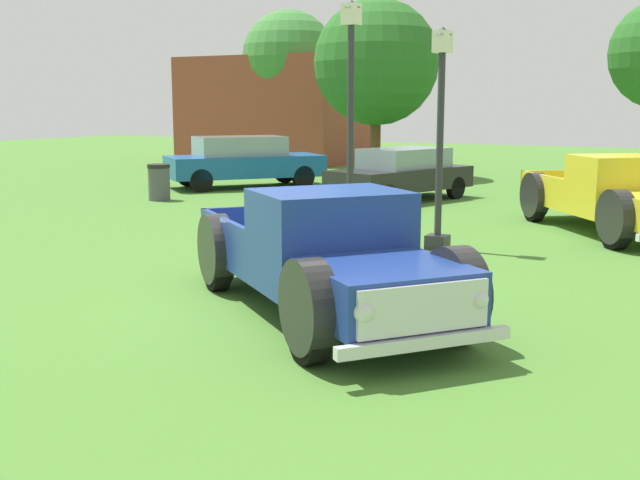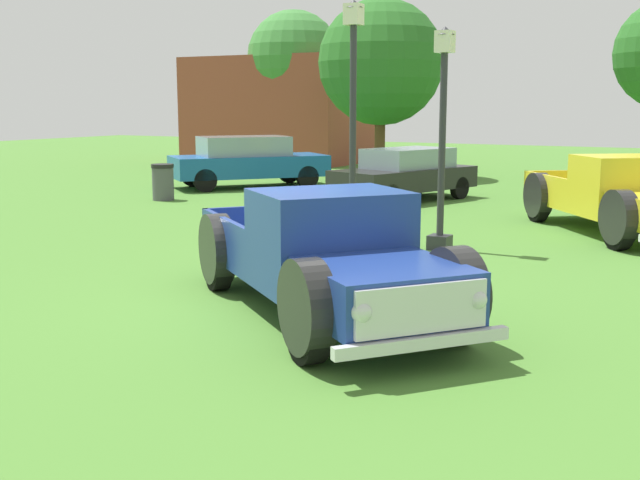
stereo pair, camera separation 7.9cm
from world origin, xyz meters
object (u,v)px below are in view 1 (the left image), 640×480
at_px(pickup_truck_foreground, 332,260).
at_px(sedan_distant_a, 243,161).
at_px(oak_tree_west, 376,63).
at_px(oak_tree_center, 289,58).
at_px(lamp_post_far, 440,135).
at_px(sedan_distant_b, 402,173).
at_px(trash_can, 159,182).
at_px(pickup_truck_behind_left, 621,198).
at_px(lamp_post_near, 351,119).

distance_m(pickup_truck_foreground, sedan_distant_a, 15.09).
distance_m(oak_tree_west, oak_tree_center, 7.13).
xyz_separation_m(pickup_truck_foreground, lamp_post_far, (-0.48, 4.94, 1.26)).
bearing_deg(sedan_distant_b, trash_can, -152.24).
height_order(pickup_truck_foreground, trash_can, pickup_truck_foreground).
bearing_deg(oak_tree_west, pickup_truck_behind_left, -44.40).
bearing_deg(pickup_truck_behind_left, pickup_truck_foreground, -104.94).
height_order(pickup_truck_behind_left, sedan_distant_a, sedan_distant_a).
relative_size(sedan_distant_a, oak_tree_west, 0.79).
bearing_deg(lamp_post_far, oak_tree_center, 127.67).
relative_size(sedan_distant_a, lamp_post_near, 1.11).
height_order(pickup_truck_foreground, sedan_distant_b, pickup_truck_foreground).
bearing_deg(pickup_truck_behind_left, sedan_distant_b, 151.28).
relative_size(trash_can, oak_tree_west, 0.16).
relative_size(pickup_truck_foreground, oak_tree_west, 0.83).
height_order(pickup_truck_behind_left, sedan_distant_b, pickup_truck_behind_left).
relative_size(pickup_truck_foreground, sedan_distant_b, 1.13).
bearing_deg(trash_can, sedan_distant_b, 27.76).
xyz_separation_m(lamp_post_near, trash_can, (-7.28, 3.49, -1.77)).
xyz_separation_m(pickup_truck_foreground, trash_can, (-9.35, 8.19, -0.25)).
xyz_separation_m(lamp_post_far, oak_tree_center, (-12.45, 16.13, 2.41)).
bearing_deg(oak_tree_west, trash_can, -104.34).
height_order(sedan_distant_a, trash_can, sedan_distant_a).
relative_size(lamp_post_near, oak_tree_west, 0.71).
distance_m(pickup_truck_behind_left, sedan_distant_a, 12.01).
xyz_separation_m(sedan_distant_a, sedan_distant_b, (5.48, -0.80, -0.09)).
xyz_separation_m(trash_can, oak_tree_west, (2.25, 8.80, 3.41)).
distance_m(trash_can, oak_tree_center, 13.93).
relative_size(pickup_truck_behind_left, trash_can, 5.34).
distance_m(lamp_post_far, trash_can, 9.57).
height_order(sedan_distant_a, oak_tree_center, oak_tree_center).
height_order(lamp_post_near, oak_tree_center, oak_tree_center).
height_order(pickup_truck_foreground, pickup_truck_behind_left, pickup_truck_behind_left).
bearing_deg(trash_can, lamp_post_far, -20.13).
distance_m(pickup_truck_foreground, lamp_post_near, 5.35).
distance_m(sedan_distant_a, lamp_post_near, 10.28).
xyz_separation_m(sedan_distant_a, trash_can, (-0.15, -3.77, -0.33)).
distance_m(lamp_post_near, lamp_post_far, 1.63).
bearing_deg(lamp_post_near, pickup_truck_behind_left, 37.87).
height_order(pickup_truck_behind_left, oak_tree_center, oak_tree_center).
bearing_deg(sedan_distant_b, lamp_post_far, -62.49).
xyz_separation_m(pickup_truck_foreground, sedan_distant_a, (-9.20, 11.96, 0.08)).
bearing_deg(lamp_post_far, pickup_truck_foreground, -84.48).
bearing_deg(sedan_distant_a, oak_tree_center, 112.25).
relative_size(sedan_distant_b, oak_tree_center, 0.69).
height_order(sedan_distant_a, oak_tree_west, oak_tree_west).
relative_size(sedan_distant_a, sedan_distant_b, 1.08).
distance_m(lamp_post_near, oak_tree_center, 19.76).
relative_size(lamp_post_far, oak_tree_west, 0.63).
bearing_deg(lamp_post_near, sedan_distant_a, 134.52).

